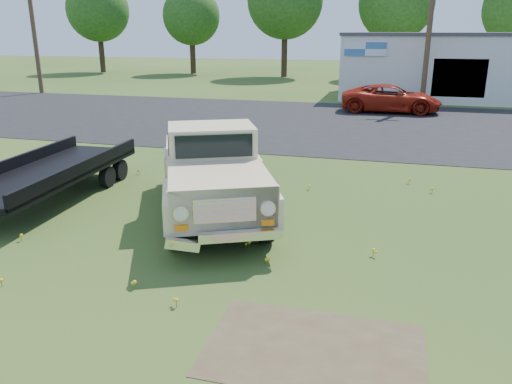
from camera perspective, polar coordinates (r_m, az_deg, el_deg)
ground at (r=10.14m, az=0.81°, el=-6.75°), size 140.00×140.00×0.00m
asphalt_lot at (r=24.41m, az=9.64°, el=7.69°), size 90.00×14.00×0.02m
dirt_patch_a at (r=7.33m, az=6.64°, el=-17.49°), size 3.00×2.00×0.01m
dirt_patch_b at (r=13.81m, az=-3.64°, el=0.04°), size 2.20×1.60×0.01m
commercial_building at (r=36.18m, az=21.61°, el=13.34°), size 14.20×8.20×4.15m
utility_pole_west at (r=39.32m, az=-24.12°, el=16.99°), size 1.60×0.30×9.00m
utility_pole_mid at (r=30.99m, az=19.25°, el=17.66°), size 1.60×0.30×9.00m
treeline_a at (r=57.57m, az=-17.63°, el=19.20°), size 6.40×6.40×9.52m
treeline_b at (r=53.91m, az=-7.40°, el=19.31°), size 5.76×5.76×8.57m
treeline_c at (r=49.58m, az=3.36°, el=21.02°), size 7.04×7.04×10.47m
treeline_d at (r=49.49m, az=15.76°, el=20.06°), size 6.72×6.72×10.00m
vintage_pickup_truck at (r=11.85m, az=-5.02°, el=2.48°), size 4.63×6.44×2.18m
flatbed_trailer at (r=14.01m, az=-22.67°, el=2.55°), size 2.32×6.33×1.70m
red_pickup at (r=28.49m, az=15.16°, el=10.25°), size 5.31×2.52×1.46m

